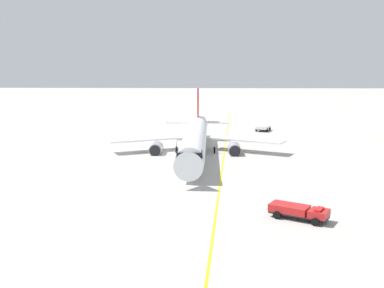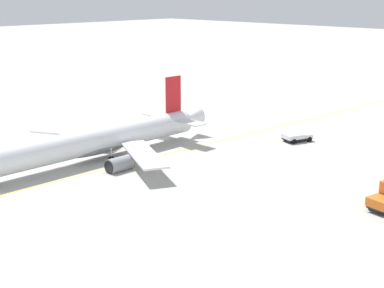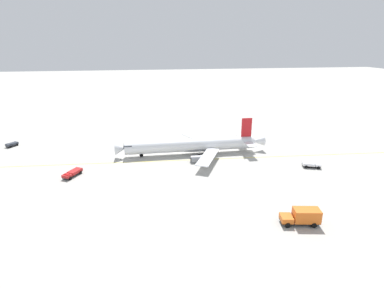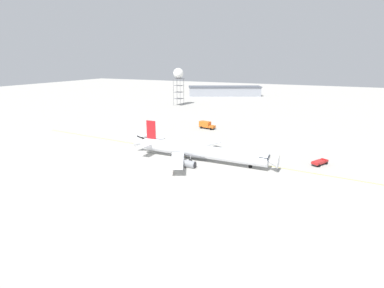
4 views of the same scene
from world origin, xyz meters
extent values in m
plane|color=#ADAAA3|center=(0.00, 0.00, 0.00)|extent=(600.00, 600.00, 0.00)
cylinder|color=white|center=(0.94, 3.72, 2.83)|extent=(39.17, 3.81, 3.76)
cone|color=white|center=(21.72, 3.69, 2.83)|extent=(3.00, 3.58, 3.57)
cone|color=white|center=(-20.14, 3.75, 3.13)|extent=(4.00, 3.20, 3.20)
cube|color=black|center=(19.52, 3.70, 3.68)|extent=(2.40, 3.20, 0.70)
ellipsoid|color=gray|center=(-1.02, 3.72, 1.80)|extent=(14.10, 3.40, 2.07)
cube|color=red|center=(-16.29, 3.74, 7.63)|extent=(3.20, 0.24, 5.83)
cube|color=white|center=(-16.29, 7.35, 3.59)|extent=(2.61, 5.72, 0.20)
cube|color=white|center=(-16.30, 0.13, 3.59)|extent=(2.61, 5.72, 0.20)
cube|color=white|center=(-2.48, 12.40, 2.18)|extent=(9.08, 13.73, 0.28)
cube|color=white|center=(-2.50, -4.95, 2.18)|extent=(9.05, 13.74, 0.28)
cylinder|color=gray|center=(0.16, 10.36, 0.86)|extent=(3.60, 2.14, 2.13)
cylinder|color=black|center=(2.01, 10.35, 0.86)|extent=(0.15, 1.81, 1.81)
cylinder|color=gray|center=(0.15, -2.92, 0.86)|extent=(3.60, 2.14, 2.13)
cylinder|color=black|center=(1.99, -2.92, 0.86)|extent=(0.15, 1.81, 1.81)
cylinder|color=#9EA0A5|center=(15.82, 3.70, 1.36)|extent=(0.20, 0.20, 1.63)
cylinder|color=black|center=(15.82, 3.70, 0.55)|extent=(1.10, 0.30, 1.10)
cylinder|color=#9EA0A5|center=(-1.02, 7.00, 1.36)|extent=(0.20, 0.20, 1.63)
cylinder|color=black|center=(-1.02, 7.00, 0.55)|extent=(1.10, 0.30, 1.10)
cylinder|color=#9EA0A5|center=(-1.03, 0.44, 1.36)|extent=(0.20, 0.20, 1.63)
cylinder|color=black|center=(-1.03, 0.44, 0.55)|extent=(1.10, 0.30, 1.10)
cube|color=#232326|center=(33.04, 14.66, 0.48)|extent=(4.17, 5.59, 0.20)
cube|color=red|center=(33.99, 16.32, 0.91)|extent=(2.53, 2.41, 0.65)
cube|color=black|center=(34.35, 16.95, 1.00)|extent=(1.49, 0.89, 0.36)
cube|color=red|center=(32.59, 13.85, 0.93)|extent=(3.52, 4.14, 0.70)
cube|color=red|center=(33.99, 16.32, 1.33)|extent=(1.50, 1.21, 0.16)
cylinder|color=black|center=(33.13, 16.81, 0.38)|extent=(0.62, 0.80, 0.76)
cylinder|color=black|center=(34.85, 15.83, 0.38)|extent=(0.62, 0.80, 0.76)
cylinder|color=black|center=(31.32, 13.62, 0.38)|extent=(0.62, 0.80, 0.76)
cylinder|color=black|center=(33.04, 12.64, 0.38)|extent=(0.62, 0.80, 0.76)
cube|color=#232326|center=(-13.38, 43.27, 0.60)|extent=(7.35, 3.33, 0.20)
cube|color=orange|center=(-10.93, 42.84, 1.20)|extent=(2.53, 2.85, 1.00)
cube|color=black|center=(-9.98, 42.68, 1.35)|extent=(0.44, 2.10, 0.56)
cube|color=orange|center=(-14.52, 43.47, 1.90)|extent=(5.12, 3.30, 2.40)
cylinder|color=black|center=(-10.72, 44.09, 0.50)|extent=(1.03, 0.45, 1.00)
cylinder|color=black|center=(-11.15, 41.60, 0.50)|extent=(1.03, 0.45, 1.00)
cylinder|color=black|center=(-15.40, 44.90, 0.50)|extent=(1.03, 0.45, 1.00)
cylinder|color=black|center=(-15.83, 42.42, 0.50)|extent=(1.03, 0.45, 1.00)
cube|color=#232326|center=(-29.95, 18.75, 0.50)|extent=(5.08, 3.60, 0.20)
cube|color=white|center=(-31.47, 19.29, 0.88)|extent=(2.17, 2.88, 0.55)
cube|color=black|center=(-32.03, 19.49, 0.96)|extent=(0.80, 2.06, 0.31)
cube|color=white|center=(-29.20, 18.48, 0.95)|extent=(3.72, 3.43, 0.70)
cylinder|color=black|center=(-31.90, 18.08, 0.40)|extent=(0.85, 0.53, 0.80)
cylinder|color=black|center=(-31.04, 20.50, 0.40)|extent=(0.85, 0.53, 0.80)
cylinder|color=black|center=(-28.99, 17.04, 0.40)|extent=(0.85, 0.53, 0.80)
cylinder|color=black|center=(-28.13, 19.46, 0.40)|extent=(0.85, 0.53, 0.80)
cylinder|color=slate|center=(-54.31, 101.92, 8.44)|extent=(0.24, 0.24, 16.87)
cylinder|color=slate|center=(-59.28, 101.92, 8.44)|extent=(0.24, 0.24, 16.87)
cylinder|color=slate|center=(-59.28, 96.95, 8.44)|extent=(0.24, 0.24, 16.87)
cylinder|color=slate|center=(-54.31, 96.95, 8.44)|extent=(0.24, 0.24, 16.87)
cube|color=slate|center=(-56.79, 99.43, 4.22)|extent=(5.17, 5.17, 0.16)
cube|color=slate|center=(-56.79, 99.43, 8.44)|extent=(5.17, 5.17, 0.16)
cube|color=slate|center=(-56.79, 99.43, 12.65)|extent=(5.17, 5.17, 0.16)
cube|color=slate|center=(-56.79, 99.43, 17.02)|extent=(5.77, 5.77, 0.30)
sphere|color=white|center=(-56.79, 99.43, 20.41)|extent=(6.48, 6.48, 6.48)
cube|color=#999EA8|center=(-46.63, 161.24, 3.66)|extent=(57.84, 37.09, 7.32)
cube|color=#4C515B|center=(-46.63, 161.24, 7.57)|extent=(59.44, 38.69, 0.50)
cube|color=yellow|center=(-4.37, 8.89, 0.00)|extent=(135.00, 7.90, 0.01)
camera|label=1|loc=(73.47, 6.18, 13.88)|focal=41.11mm
camera|label=2|loc=(44.62, 68.49, 23.86)|focal=51.92mm
camera|label=3|loc=(13.85, 86.87, 32.01)|focal=27.62mm
camera|label=4|loc=(33.92, -72.67, 28.92)|focal=27.67mm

